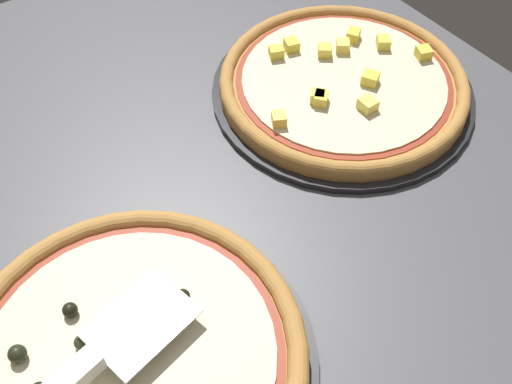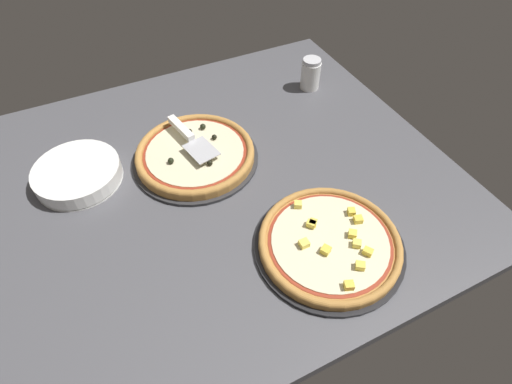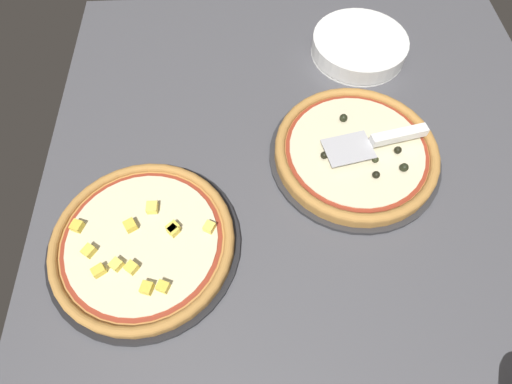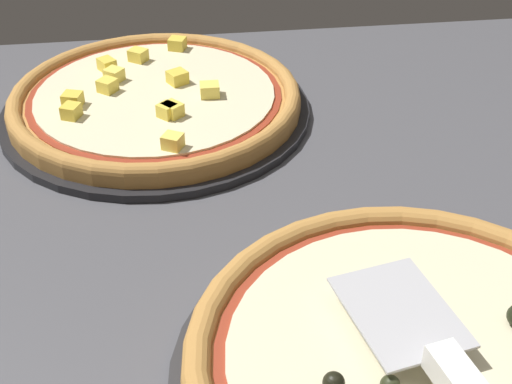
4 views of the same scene
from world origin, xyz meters
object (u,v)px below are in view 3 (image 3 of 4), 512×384
object	(u,v)px
pizza_back	(143,242)
plate_stack	(359,46)
pizza_front	(356,151)
serving_spatula	(387,138)

from	to	relation	value
pizza_back	plate_stack	size ratio (longest dim) A/B	1.45
pizza_front	plate_stack	world-z (taller)	pizza_front
serving_spatula	pizza_front	bearing A→B (deg)	94.36
pizza_front	pizza_back	distance (cm)	48.36
pizza_back	serving_spatula	size ratio (longest dim) A/B	1.54
pizza_front	serving_spatula	size ratio (longest dim) A/B	1.55
serving_spatula	plate_stack	size ratio (longest dim) A/B	0.94
serving_spatula	plate_stack	xyz separation A→B (cm)	(32.64, -0.80, -3.63)
serving_spatula	plate_stack	bearing A→B (deg)	-1.41
plate_stack	serving_spatula	bearing A→B (deg)	178.59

